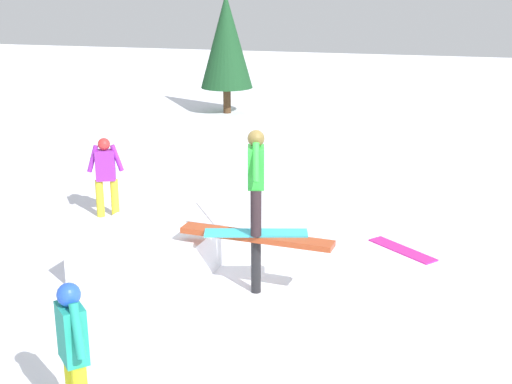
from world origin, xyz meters
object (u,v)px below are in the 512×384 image
object	(u,v)px
bystander_purple	(106,173)
loose_snowboard_white	(214,214)
bystander_teal	(73,347)
rail_feature	(256,244)
main_rider_on_rail	(256,183)
loose_snowboard_magenta	(402,250)
pine_tree_far	(226,41)

from	to	relation	value
bystander_purple	loose_snowboard_white	world-z (taller)	bystander_purple
bystander_teal	loose_snowboard_white	distance (m)	6.43
rail_feature	loose_snowboard_white	xyz separation A→B (m)	(-1.54, 2.99, -0.71)
main_rider_on_rail	loose_snowboard_white	world-z (taller)	main_rider_on_rail
main_rider_on_rail	loose_snowboard_magenta	size ratio (longest dim) A/B	1.15
bystander_purple	loose_snowboard_magenta	xyz separation A→B (m)	(5.31, -0.42, -0.81)
bystander_teal	rail_feature	bearing A→B (deg)	120.51
loose_snowboard_white	bystander_teal	bearing A→B (deg)	-27.21
rail_feature	bystander_teal	size ratio (longest dim) A/B	1.44
bystander_teal	loose_snowboard_magenta	world-z (taller)	bystander_teal
bystander_teal	pine_tree_far	xyz separation A→B (m)	(-3.02, 15.79, 1.37)
bystander_purple	loose_snowboard_magenta	distance (m)	5.39
rail_feature	loose_snowboard_white	bearing A→B (deg)	123.51
bystander_purple	loose_snowboard_white	size ratio (longest dim) A/B	0.97
rail_feature	loose_snowboard_white	world-z (taller)	rail_feature
bystander_purple	loose_snowboard_magenta	size ratio (longest dim) A/B	1.16
rail_feature	main_rider_on_rail	distance (m)	0.87
rail_feature	loose_snowboard_magenta	size ratio (longest dim) A/B	1.73
loose_snowboard_white	pine_tree_far	bearing A→B (deg)	162.35
pine_tree_far	loose_snowboard_white	bearing A→B (deg)	-75.39
bystander_teal	loose_snowboard_magenta	bearing A→B (deg)	108.62
rail_feature	loose_snowboard_magenta	world-z (taller)	rail_feature
loose_snowboard_magenta	loose_snowboard_white	world-z (taller)	same
rail_feature	bystander_purple	xyz separation A→B (m)	(-3.40, 2.47, 0.10)
loose_snowboard_magenta	pine_tree_far	bearing A→B (deg)	160.45
rail_feature	bystander_purple	size ratio (longest dim) A/B	1.49
bystander_purple	bystander_teal	bearing A→B (deg)	90.95
bystander_teal	main_rider_on_rail	bearing A→B (deg)	120.51
main_rider_on_rail	loose_snowboard_magenta	world-z (taller)	main_rider_on_rail
pine_tree_far	main_rider_on_rail	bearing A→B (deg)	-72.15
loose_snowboard_magenta	pine_tree_far	distance (m)	12.16
bystander_teal	pine_tree_far	world-z (taller)	pine_tree_far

